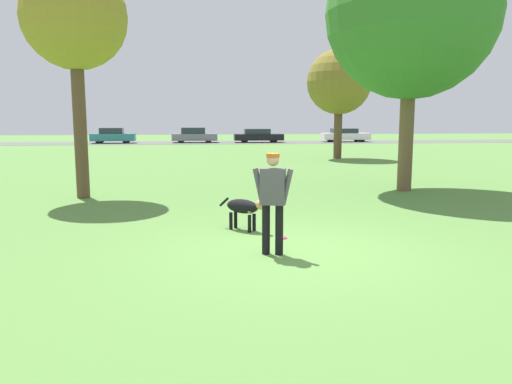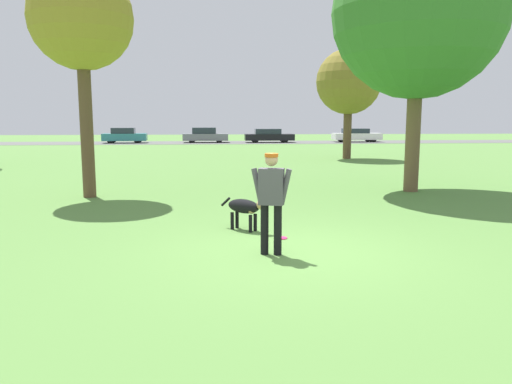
# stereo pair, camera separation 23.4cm
# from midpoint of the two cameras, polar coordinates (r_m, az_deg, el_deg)

# --- Properties ---
(ground_plane) EXTENTS (120.00, 120.00, 0.00)m
(ground_plane) POSITION_cam_midpoint_polar(r_m,az_deg,el_deg) (8.41, 3.21, -6.78)
(ground_plane) COLOR #56843D
(far_road_strip) EXTENTS (120.00, 6.00, 0.01)m
(far_road_strip) POSITION_cam_midpoint_polar(r_m,az_deg,el_deg) (45.53, -4.94, 5.65)
(far_road_strip) COLOR #5B5B59
(far_road_strip) RESTS_ON ground_plane
(person) EXTENTS (0.66, 0.33, 1.66)m
(person) POSITION_cam_midpoint_polar(r_m,az_deg,el_deg) (8.02, 1.09, -0.40)
(person) COLOR black
(person) RESTS_ON ground_plane
(dog) EXTENTS (0.91, 0.83, 0.66)m
(dog) POSITION_cam_midpoint_polar(r_m,az_deg,el_deg) (9.83, -2.03, -1.80)
(dog) COLOR black
(dog) RESTS_ON ground_plane
(frisbee) EXTENTS (0.21, 0.21, 0.02)m
(frisbee) POSITION_cam_midpoint_polar(r_m,az_deg,el_deg) (9.29, 2.18, -5.25)
(frisbee) COLOR #E52366
(frisbee) RESTS_ON ground_plane
(tree_near_right) EXTENTS (5.02, 5.02, 7.77)m
(tree_near_right) POSITION_cam_midpoint_polar(r_m,az_deg,el_deg) (16.09, 16.93, 18.96)
(tree_near_right) COLOR brown
(tree_near_right) RESTS_ON ground_plane
(tree_far_right) EXTENTS (3.49, 3.49, 5.90)m
(tree_far_right) POSITION_cam_midpoint_polar(r_m,az_deg,el_deg) (27.89, 9.23, 12.26)
(tree_far_right) COLOR brown
(tree_far_right) RESTS_ON ground_plane
(tree_near_left) EXTENTS (2.78, 2.78, 6.27)m
(tree_near_left) POSITION_cam_midpoint_polar(r_m,az_deg,el_deg) (14.88, -20.47, 18.01)
(tree_near_left) COLOR brown
(tree_near_left) RESTS_ON ground_plane
(parked_car_teal) EXTENTS (3.89, 1.91, 1.35)m
(parked_car_teal) POSITION_cam_midpoint_polar(r_m,az_deg,el_deg) (46.02, -16.19, 6.20)
(parked_car_teal) COLOR teal
(parked_car_teal) RESTS_ON ground_plane
(parked_car_grey) EXTENTS (4.08, 1.94, 1.36)m
(parked_car_grey) POSITION_cam_midpoint_polar(r_m,az_deg,el_deg) (45.61, -7.19, 6.44)
(parked_car_grey) COLOR slate
(parked_car_grey) RESTS_ON ground_plane
(parked_car_black) EXTENTS (4.46, 1.74, 1.24)m
(parked_car_black) POSITION_cam_midpoint_polar(r_m,az_deg,el_deg) (45.55, 0.10, 6.45)
(parked_car_black) COLOR black
(parked_car_black) RESTS_ON ground_plane
(parked_car_white) EXTENTS (4.41, 1.84, 1.25)m
(parked_car_white) POSITION_cam_midpoint_polar(r_m,az_deg,el_deg) (47.54, 10.01, 6.43)
(parked_car_white) COLOR white
(parked_car_white) RESTS_ON ground_plane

